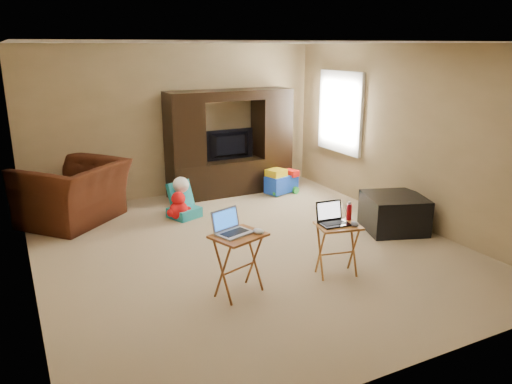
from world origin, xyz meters
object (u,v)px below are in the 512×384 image
laptop_left (234,223)px  mouse_left (259,231)px  entertainment_center (230,143)px  ottoman (394,213)px  plush_toy (179,206)px  tray_table_right (337,250)px  tray_table_left (239,264)px  child_rocker (184,200)px  water_bottle (349,212)px  push_toy (281,181)px  mouse_right (355,224)px  recliner (74,193)px  laptop_right (335,214)px  television (231,145)px

laptop_left → mouse_left: laptop_left is taller
entertainment_center → ottoman: 3.04m
plush_toy → tray_table_right: bearing=-69.0°
entertainment_center → tray_table_left: bearing=-113.1°
child_rocker → water_bottle: water_bottle is taller
plush_toy → push_toy: size_ratio=0.73×
mouse_right → water_bottle: bearing=70.9°
water_bottle → mouse_left: bearing=-177.0°
tray_table_left → child_rocker: bearing=65.2°
entertainment_center → plush_toy: bearing=-143.5°
recliner → push_toy: size_ratio=2.27×
tray_table_left → water_bottle: (1.36, -0.01, 0.36)m
laptop_right → mouse_right: bearing=-34.2°
ottoman → tray_table_left: bearing=-165.1°
tray_table_right → child_rocker: bearing=120.8°
tray_table_left → mouse_left: (0.19, -0.07, 0.35)m
laptop_left → water_bottle: size_ratio=1.87×
laptop_left → water_bottle: bearing=-19.9°
plush_toy → laptop_left: 2.52m
child_rocker → mouse_left: mouse_left is taller
ottoman → mouse_right: mouse_right is taller
child_rocker → laptop_left: bearing=-118.4°
plush_toy → laptop_left: size_ratio=1.26×
television → tray_table_left: television is taller
mouse_left → child_rocker: bearing=88.0°
television → child_rocker: size_ratio=1.69×
ottoman → mouse_right: 1.73m
push_toy → recliner: bearing=160.9°
television → child_rocker: (-1.15, -0.83, -0.58)m
ottoman → recliner: bearing=149.0°
recliner → laptop_right: size_ratio=4.30×
television → tray_table_left: 3.69m
ottoman → plush_toy: bearing=145.1°
tray_table_right → tray_table_left: bearing=-172.1°
television → push_toy: television is taller
ottoman → laptop_left: 2.86m
child_rocker → plush_toy: bearing=-171.4°
television → tray_table_left: size_ratio=1.37×
recliner → tray_table_left: recliner is taller
mouse_right → recliner: bearing=127.2°
plush_toy → mouse_left: (0.01, -2.54, 0.47)m
child_rocker → push_toy: child_rocker is taller
child_rocker → tray_table_left: tray_table_left is taller
recliner → water_bottle: (2.55, -3.07, 0.25)m
child_rocker → push_toy: bearing=-7.9°
mouse_right → tray_table_left: bearing=170.8°
recliner → laptop_right: 3.89m
plush_toy → mouse_right: (1.11, -2.68, 0.40)m
tray_table_right → mouse_right: mouse_right is taller
water_bottle → recliner: bearing=129.7°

